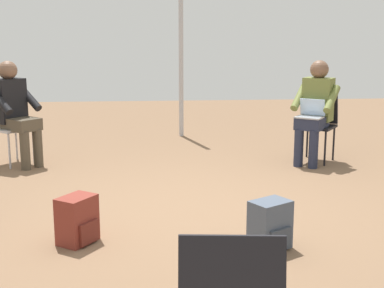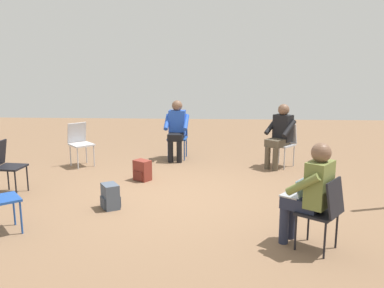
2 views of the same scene
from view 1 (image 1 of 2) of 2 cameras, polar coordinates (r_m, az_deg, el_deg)
The scene contains 8 objects.
ground_plane at distance 4.73m, azimuth -1.30°, elevation -7.38°, with size 16.23×16.23×0.00m, color brown.
chair_northeast at distance 6.76m, azimuth 13.38°, elevation 2.41°, with size 0.57×0.58×0.85m.
chair_northwest at distance 6.79m, azimuth -19.07°, elevation 2.13°, with size 0.59×0.58×0.85m.
person_with_laptop at distance 6.57m, azimuth 12.99°, elevation 3.91°, with size 0.63×0.64×1.24m.
person_in_black at distance 6.63m, azimuth -18.36°, elevation 3.69°, with size 0.63×0.63×1.24m.
backpack_near_laptop_user at distance 4.14m, azimuth -12.14°, elevation -8.19°, with size 0.32×0.34×0.36m.
backpack_by_empty_chair at distance 3.99m, azimuth 8.31°, elevation -8.82°, with size 0.34×0.32×0.36m.
tent_pole_far at distance 8.13m, azimuth -1.18°, elevation 9.48°, with size 0.07×0.07×2.47m, color #B2B2B7.
Camera 1 is at (-0.27, -4.47, 1.54)m, focal length 50.00 mm.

